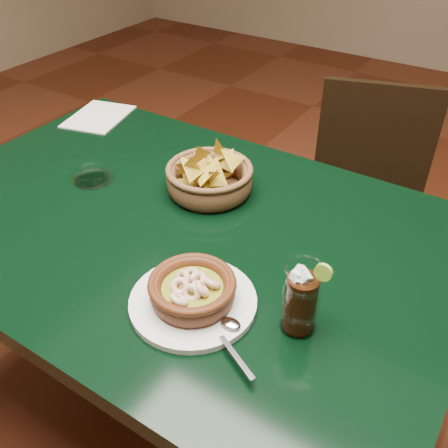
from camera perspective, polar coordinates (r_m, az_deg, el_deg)
The scene contains 9 objects.
ground at distance 1.63m, azimuth -4.02°, elevation -21.29°, with size 7.00×7.00×0.00m, color #471C0C.
dining_table at distance 1.13m, azimuth -5.40°, elevation -3.61°, with size 1.20×0.80×0.75m.
dining_chair at distance 1.68m, azimuth 15.71°, elevation 1.88°, with size 0.48×0.48×0.83m.
shrimp_plate at distance 0.86m, azimuth -3.59°, elevation -7.83°, with size 0.29×0.22×0.07m.
chip_basket at distance 1.14m, azimuth -1.69°, elevation 5.21°, with size 0.23×0.23×0.15m.
guacamole_ramekin at distance 1.23m, azimuth -0.33°, elevation 6.80°, with size 0.12×0.12×0.04m.
cola_drink at distance 0.81m, azimuth 8.80°, elevation -8.45°, with size 0.13×0.13×0.15m.
glass_ashtray at distance 1.24m, azimuth -14.77°, elevation 5.37°, with size 0.11×0.11×0.03m.
paper_menu at distance 1.56m, azimuth -14.14°, elevation 11.82°, with size 0.20×0.23×0.00m.
Camera 1 is at (0.56, -0.66, 1.38)m, focal length 40.00 mm.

